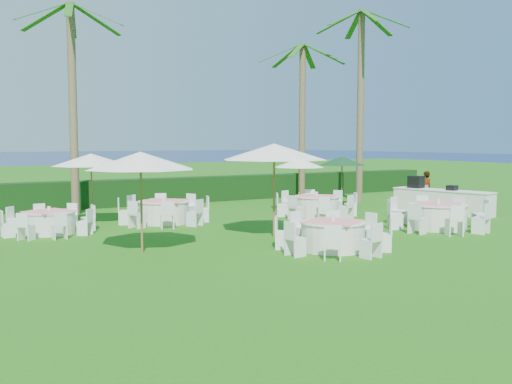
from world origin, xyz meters
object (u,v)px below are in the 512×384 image
banquet_table_c (438,216)px  banquet_table_d (49,222)px  banquet_table_f (316,205)px  banquet_table_b (333,235)px  umbrella_b (274,152)px  staff_person (426,190)px  buffet_table (441,201)px  umbrella_d (299,163)px  umbrella_c (91,160)px  umbrella_green (342,161)px  banquet_table_e (164,211)px  umbrella_a (141,161)px

banquet_table_c → banquet_table_d: bearing=154.1°
banquet_table_f → banquet_table_b: bearing=-122.9°
umbrella_b → banquet_table_d: bearing=144.8°
staff_person → buffet_table: bearing=70.5°
umbrella_d → umbrella_b: bearing=-131.6°
banquet_table_b → umbrella_c: bearing=117.8°
banquet_table_c → buffet_table: size_ratio=0.79×
umbrella_c → umbrella_b: bearing=-53.5°
banquet_table_d → banquet_table_f: 9.88m
banquet_table_f → umbrella_green: (2.89, 2.01, 1.63)m
staff_person → banquet_table_f: bearing=6.5°
banquet_table_f → buffet_table: buffet_table is taller
banquet_table_e → umbrella_green: bearing=5.2°
buffet_table → umbrella_b: bearing=-171.0°
buffet_table → banquet_table_d: bearing=169.7°
banquet_table_b → umbrella_a: (-4.55, 2.25, 2.01)m
umbrella_a → buffet_table: bearing=7.7°
banquet_table_f → staff_person: staff_person is taller
banquet_table_f → umbrella_c: 8.63m
umbrella_a → umbrella_green: (11.24, 5.65, -0.37)m
banquet_table_b → umbrella_b: 3.42m
banquet_table_f → umbrella_d: 2.24m
banquet_table_d → umbrella_green: umbrella_green is taller
banquet_table_b → banquet_table_c: bearing=12.6°
umbrella_b → umbrella_c: bearing=126.5°
banquet_table_d → banquet_table_c: bearing=-25.9°
banquet_table_b → umbrella_a: 5.45m
banquet_table_e → buffet_table: buffet_table is taller
banquet_table_c → banquet_table_f: (-1.56, 4.69, -0.03)m
banquet_table_b → banquet_table_f: (3.81, 5.89, 0.01)m
umbrella_c → umbrella_green: umbrella_c is taller
umbrella_a → umbrella_green: umbrella_a is taller
umbrella_green → buffet_table: 4.62m
umbrella_c → banquet_table_d: bearing=-140.1°
umbrella_c → staff_person: bearing=-10.0°
banquet_table_e → umbrella_c: umbrella_c is taller
umbrella_d → umbrella_green: 2.70m
banquet_table_b → banquet_table_d: banquet_table_b is taller
umbrella_green → buffet_table: bearing=-62.0°
umbrella_d → umbrella_c: bearing=174.9°
buffet_table → staff_person: bearing=62.3°
banquet_table_b → umbrella_b: umbrella_b is taller
umbrella_c → banquet_table_f: bearing=-15.7°
banquet_table_b → umbrella_a: bearing=153.7°
umbrella_green → staff_person: umbrella_green is taller
banquet_table_c → banquet_table_d: banquet_table_c is taller
banquet_table_b → banquet_table_c: 5.50m
banquet_table_b → umbrella_b: bearing=94.6°
banquet_table_f → umbrella_d: umbrella_d is taller
umbrella_a → umbrella_b: umbrella_b is taller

